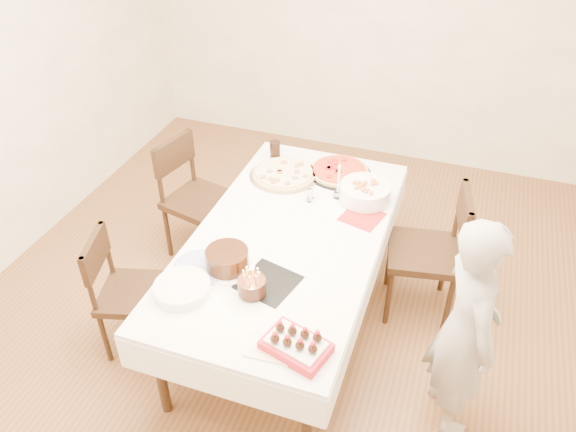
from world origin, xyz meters
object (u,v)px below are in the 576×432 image
(chair_left_savory, at_px, (200,201))
(cola_glass, at_px, (275,151))
(taper_candle, at_px, (339,181))
(pasta_bowl, at_px, (365,192))
(chair_right_savory, at_px, (423,253))
(chair_left_dessert, at_px, (134,293))
(pizza_white, at_px, (284,174))
(layer_cake, at_px, (227,259))
(pizza_pepperoni, at_px, (339,171))
(person, at_px, (465,330))
(birthday_cake, at_px, (252,282))
(dining_table, at_px, (288,279))
(strawberry_box, at_px, (296,345))

(chair_left_savory, bearing_deg, cola_glass, -130.70)
(chair_left_savory, relative_size, taper_candle, 3.52)
(taper_candle, bearing_deg, chair_left_savory, -178.96)
(chair_left_savory, xyz_separation_m, pasta_bowl, (1.25, 0.05, 0.33))
(chair_right_savory, bearing_deg, chair_left_savory, 167.74)
(chair_left_dessert, distance_m, pizza_white, 1.34)
(pasta_bowl, height_order, layer_cake, layer_cake)
(pizza_pepperoni, bearing_deg, layer_cake, -105.75)
(chair_right_savory, distance_m, person, 0.90)
(birthday_cake, bearing_deg, pasta_bowl, 70.96)
(dining_table, relative_size, cola_glass, 14.43)
(person, bearing_deg, taper_candle, 21.54)
(pizza_white, xyz_separation_m, pasta_bowl, (0.62, -0.10, 0.04))
(person, bearing_deg, pizza_white, 28.42)
(pasta_bowl, distance_m, layer_cake, 1.12)
(cola_glass, height_order, strawberry_box, cola_glass)
(dining_table, distance_m, pizza_white, 0.79)
(person, distance_m, birthday_cake, 1.16)
(chair_left_dessert, xyz_separation_m, pizza_pepperoni, (0.97, 1.33, 0.33))
(chair_left_savory, bearing_deg, pasta_bowl, -164.92)
(layer_cake, bearing_deg, pizza_pepperoni, 74.25)
(dining_table, height_order, layer_cake, layer_cake)
(dining_table, distance_m, chair_left_savory, 1.02)
(pasta_bowl, relative_size, cola_glass, 2.33)
(pasta_bowl, height_order, strawberry_box, pasta_bowl)
(chair_left_dessert, bearing_deg, chair_right_savory, -166.50)
(chair_left_dessert, xyz_separation_m, pizza_white, (0.60, 1.15, 0.33))
(pizza_white, distance_m, birthday_cake, 1.22)
(cola_glass, bearing_deg, birthday_cake, -74.59)
(person, bearing_deg, chair_left_dessert, 68.60)
(person, height_order, strawberry_box, person)
(person, bearing_deg, layer_cake, 65.56)
(dining_table, height_order, chair_right_savory, chair_right_savory)
(birthday_cake, relative_size, strawberry_box, 0.49)
(chair_left_dessert, distance_m, layer_cake, 0.73)
(dining_table, xyz_separation_m, birthday_cake, (-0.01, -0.56, 0.46))
(birthday_cake, bearing_deg, taper_candle, 79.43)
(chair_left_dessert, height_order, cola_glass, cola_glass)
(dining_table, bearing_deg, chair_left_savory, 151.44)
(chair_right_savory, distance_m, pizza_pepperoni, 0.85)
(chair_left_savory, relative_size, birthday_cake, 6.17)
(layer_cake, height_order, birthday_cake, birthday_cake)
(dining_table, xyz_separation_m, chair_left_dessert, (-0.85, -0.52, 0.06))
(chair_left_dessert, bearing_deg, pasta_bowl, -154.91)
(person, height_order, pizza_pepperoni, person)
(pizza_white, relative_size, birthday_cake, 3.23)
(chair_right_savory, xyz_separation_m, strawberry_box, (-0.47, -1.28, 0.29))
(dining_table, height_order, taper_candle, taper_candle)
(pizza_pepperoni, distance_m, strawberry_box, 1.68)
(pasta_bowl, xyz_separation_m, taper_candle, (-0.18, -0.03, 0.07))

